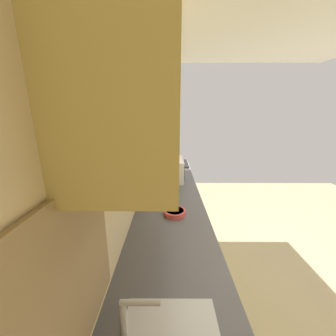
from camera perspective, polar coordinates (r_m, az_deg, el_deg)
name	(u,v)px	position (r m, az deg, el deg)	size (l,w,h in m)	color
ground_plane	(273,281)	(2.72, 28.47, -27.12)	(6.33, 6.33, 0.00)	tan
wall_back	(130,165)	(1.82, -11.16, 0.98)	(4.07, 0.12, 2.63)	beige
counter_run	(170,271)	(1.89, 0.55, -27.94)	(3.23, 0.65, 0.93)	#DBCB72
upper_cabinets	(148,100)	(1.38, -5.77, 19.09)	(1.87, 0.32, 0.65)	#DCC76E
window_back_wall	(75,275)	(0.75, -25.46, -26.34)	(0.53, 0.02, 0.56)	#997A4C
oven_range	(170,188)	(3.52, 0.61, -5.93)	(0.59, 0.66, 1.11)	#B7BABF
microwave	(168,169)	(2.57, 0.07, -0.30)	(0.49, 0.40, 0.27)	white
bowl	(175,212)	(1.71, 1.99, -12.78)	(0.19, 0.19, 0.04)	#D84C47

